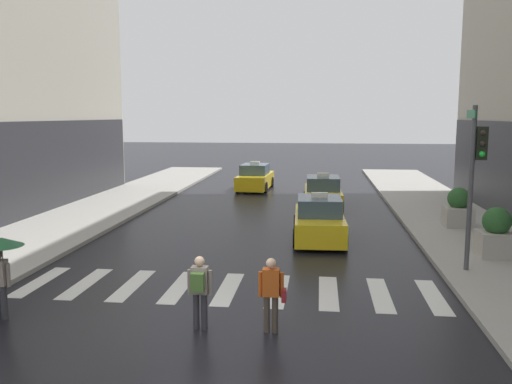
# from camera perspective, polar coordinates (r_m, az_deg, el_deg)

# --- Properties ---
(ground_plane) EXTENTS (160.00, 160.00, 0.00)m
(ground_plane) POSITION_cam_1_polar(r_m,az_deg,el_deg) (12.06, -5.46, -14.65)
(ground_plane) COLOR black
(crosswalk_markings) EXTENTS (11.30, 2.80, 0.01)m
(crosswalk_markings) POSITION_cam_1_polar(r_m,az_deg,el_deg) (14.82, -2.98, -10.20)
(crosswalk_markings) COLOR silver
(crosswalk_markings) RESTS_ON ground
(traffic_light_pole) EXTENTS (0.44, 0.84, 4.80)m
(traffic_light_pole) POSITION_cam_1_polar(r_m,az_deg,el_deg) (16.66, 22.28, 2.69)
(traffic_light_pole) COLOR #47474C
(traffic_light_pole) RESTS_ON curb_right
(taxi_lead) EXTENTS (2.05, 4.60, 1.80)m
(taxi_lead) POSITION_cam_1_polar(r_m,az_deg,el_deg) (20.45, 6.70, -3.02)
(taxi_lead) COLOR yellow
(taxi_lead) RESTS_ON ground
(taxi_second) EXTENTS (2.00, 4.57, 1.80)m
(taxi_second) POSITION_cam_1_polar(r_m,az_deg,el_deg) (27.29, 7.09, -0.22)
(taxi_second) COLOR yellow
(taxi_second) RESTS_ON ground
(taxi_third) EXTENTS (2.10, 4.62, 1.80)m
(taxi_third) POSITION_cam_1_polar(r_m,az_deg,el_deg) (33.90, -0.10, 1.47)
(taxi_third) COLOR yellow
(taxi_third) RESTS_ON ground
(pedestrian_with_umbrella) EXTENTS (0.96, 0.96, 1.94)m
(pedestrian_with_umbrella) POSITION_cam_1_polar(r_m,az_deg,el_deg) (13.53, -25.46, -6.13)
(pedestrian_with_umbrella) COLOR #333338
(pedestrian_with_umbrella) RESTS_ON ground
(pedestrian_with_backpack) EXTENTS (0.55, 0.43, 1.65)m
(pedestrian_with_backpack) POSITION_cam_1_polar(r_m,az_deg,el_deg) (11.89, -6.01, -10.00)
(pedestrian_with_backpack) COLOR #333338
(pedestrian_with_backpack) RESTS_ON ground
(pedestrian_with_handbag) EXTENTS (0.60, 0.24, 1.65)m
(pedestrian_with_handbag) POSITION_cam_1_polar(r_m,az_deg,el_deg) (11.73, 1.67, -10.42)
(pedestrian_with_handbag) COLOR #473D33
(pedestrian_with_handbag) RESTS_ON ground
(planter_near_corner) EXTENTS (1.10, 1.10, 1.60)m
(planter_near_corner) POSITION_cam_1_polar(r_m,az_deg,el_deg) (18.98, 24.11, -4.10)
(planter_near_corner) COLOR #A8A399
(planter_near_corner) RESTS_ON curb_right
(planter_mid_block) EXTENTS (1.10, 1.10, 1.60)m
(planter_mid_block) POSITION_cam_1_polar(r_m,az_deg,el_deg) (23.48, 20.66, -1.68)
(planter_mid_block) COLOR #A8A399
(planter_mid_block) RESTS_ON curb_right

